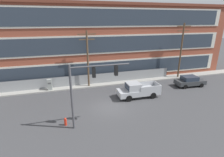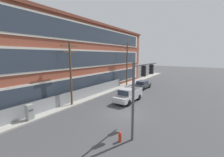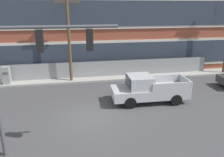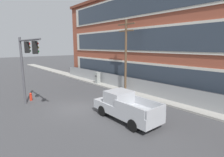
% 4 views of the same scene
% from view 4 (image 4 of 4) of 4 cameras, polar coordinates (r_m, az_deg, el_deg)
% --- Properties ---
extents(ground_plane, '(160.00, 160.00, 0.00)m').
position_cam_4_polar(ground_plane, '(15.48, -11.70, -9.62)').
color(ground_plane, '#424244').
extents(sidewalk_building_side, '(80.00, 1.90, 0.16)m').
position_cam_4_polar(sidewalk_building_side, '(19.96, 7.61, -4.62)').
color(sidewalk_building_side, '#9E9B93').
rests_on(sidewalk_building_side, ground).
extents(brick_mill_building, '(40.17, 11.98, 11.91)m').
position_cam_4_polar(brick_mill_building, '(22.83, 27.27, 11.15)').
color(brick_mill_building, brown).
rests_on(brick_mill_building, ground).
extents(chain_link_fence, '(28.67, 0.06, 1.68)m').
position_cam_4_polar(chain_link_fence, '(21.28, 4.25, -1.45)').
color(chain_link_fence, gray).
rests_on(chain_link_fence, ground).
extents(traffic_signal_mast, '(5.33, 0.43, 6.03)m').
position_cam_4_polar(traffic_signal_mast, '(16.03, -26.22, 5.87)').
color(traffic_signal_mast, '#4C4C51').
rests_on(traffic_signal_mast, ground).
extents(pickup_truck_silver, '(5.49, 2.14, 1.99)m').
position_cam_4_polar(pickup_truck_silver, '(12.89, 4.14, -9.14)').
color(pickup_truck_silver, '#B2B5BA').
rests_on(pickup_truck_silver, ground).
extents(utility_pole_near_corner, '(2.51, 0.26, 8.11)m').
position_cam_4_polar(utility_pole_near_corner, '(19.79, 4.51, 8.33)').
color(utility_pole_near_corner, brown).
rests_on(utility_pole_near_corner, ground).
extents(electrical_cabinet, '(0.62, 0.56, 1.70)m').
position_cam_4_polar(electrical_cabinet, '(24.36, -4.77, 0.07)').
color(electrical_cabinet, '#939993').
rests_on(electrical_cabinet, ground).
extents(fire_hydrant, '(0.24, 0.24, 0.78)m').
position_cam_4_polar(fire_hydrant, '(18.99, -24.98, -5.40)').
color(fire_hydrant, red).
rests_on(fire_hydrant, ground).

